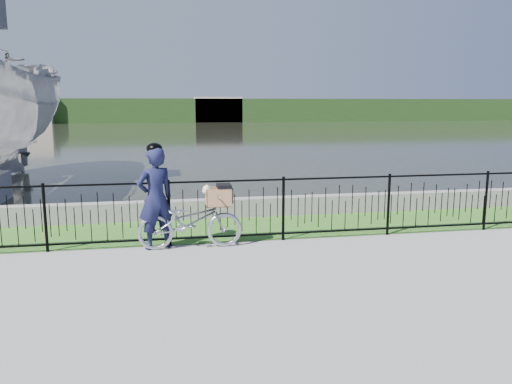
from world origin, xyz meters
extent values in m
plane|color=gray|center=(0.00, 0.00, 0.00)|extent=(120.00, 120.00, 0.00)
cube|color=#376D22|center=(0.00, 2.60, 0.00)|extent=(60.00, 2.00, 0.01)
plane|color=black|center=(0.00, 33.00, 0.00)|extent=(120.00, 120.00, 0.00)
cube|color=gray|center=(0.00, 3.60, 0.20)|extent=(60.00, 0.30, 0.40)
cube|color=#234119|center=(0.00, 60.00, 1.50)|extent=(120.00, 6.00, 3.00)
cube|color=#B5A491|center=(-18.00, 58.00, 2.00)|extent=(8.00, 4.00, 4.00)
cube|color=#B5A491|center=(6.00, 58.50, 1.60)|extent=(6.00, 3.00, 3.20)
imported|color=#A7ABB3|center=(-0.66, 1.40, 0.46)|extent=(1.75, 0.61, 0.92)
cube|color=black|center=(-0.18, 1.40, 0.71)|extent=(0.38, 0.18, 0.02)
cube|color=#A6754C|center=(-0.18, 1.40, 0.72)|extent=(0.42, 0.29, 0.01)
cube|color=#A6754C|center=(-0.18, 1.54, 0.86)|extent=(0.42, 0.02, 0.31)
cube|color=#A6754C|center=(-0.18, 1.26, 0.86)|extent=(0.42, 0.02, 0.31)
cube|color=#A6754C|center=(0.03, 1.40, 0.86)|extent=(0.01, 0.29, 0.31)
cube|color=#A6754C|center=(-0.38, 1.40, 0.86)|extent=(0.02, 0.29, 0.31)
cube|color=black|center=(-0.08, 1.40, 1.05)|extent=(0.23, 0.30, 0.06)
cube|color=black|center=(0.05, 1.40, 0.90)|extent=(0.02, 0.30, 0.25)
ellipsoid|color=silver|center=(-0.20, 1.40, 0.84)|extent=(0.31, 0.22, 0.20)
sphere|color=silver|center=(-0.37, 1.38, 1.00)|extent=(0.15, 0.15, 0.15)
sphere|color=silver|center=(-0.42, 1.36, 0.97)|extent=(0.07, 0.07, 0.07)
sphere|color=black|center=(-0.44, 1.35, 0.96)|extent=(0.02, 0.02, 0.02)
cone|color=#9E7941|center=(-0.37, 1.44, 1.06)|extent=(0.06, 0.08, 0.08)
cone|color=#9E7941|center=(-0.35, 1.34, 1.06)|extent=(0.06, 0.08, 0.08)
imported|color=#151739|center=(-1.22, 1.49, 0.86)|extent=(0.74, 0.62, 1.71)
ellipsoid|color=black|center=(-1.22, 1.49, 1.69)|extent=(0.26, 0.29, 0.18)
camera|label=1|loc=(-1.06, -6.83, 2.42)|focal=35.00mm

